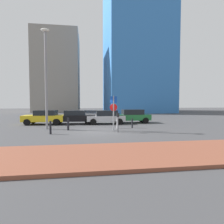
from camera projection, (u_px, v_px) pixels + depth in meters
ground_plane at (97, 131)px, 14.38m from camera, size 120.00×120.00×0.00m
sidewalk_brick at (107, 155)px, 7.65m from camera, size 40.00×3.82×0.14m
parked_car_yellow at (45, 117)px, 19.03m from camera, size 4.28×2.20×1.48m
parked_car_black at (74, 117)px, 19.39m from camera, size 4.59×2.14×1.45m
parked_car_silver at (106, 117)px, 19.45m from camera, size 4.00×1.96×1.45m
parked_car_green at (132, 116)px, 20.50m from camera, size 4.17×1.97×1.51m
parking_sign_post at (114, 109)px, 14.84m from camera, size 0.60×0.10×2.81m
parking_meter at (118, 120)px, 13.89m from camera, size 0.18×0.14×1.48m
street_lamp at (46, 72)px, 15.43m from camera, size 0.70×0.36×8.50m
traffic_bollard_near at (50, 128)px, 13.11m from camera, size 0.14×0.14×0.95m
traffic_bollard_mid at (68, 124)px, 14.98m from camera, size 0.17×0.17×1.04m
traffic_bollard_far at (117, 124)px, 16.06m from camera, size 0.15×0.15×0.86m
traffic_bollard_edge at (132, 123)px, 16.36m from camera, size 0.13×0.13×0.86m
building_colorful_midrise at (135, 49)px, 45.26m from camera, size 14.36×17.68×31.31m
building_under_construction at (58, 73)px, 46.63m from camera, size 10.59×11.91×19.52m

